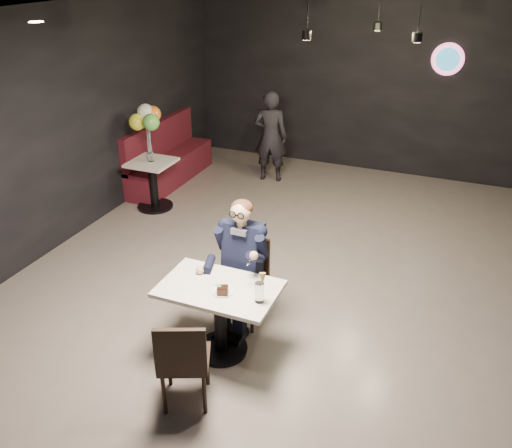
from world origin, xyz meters
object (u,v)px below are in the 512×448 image
at_px(sundae_glass, 259,292).
at_px(booth_bench, 170,153).
at_px(balloon_vase, 151,157).
at_px(chair_far, 243,283).
at_px(chair_near, 185,357).
at_px(passerby, 271,137).
at_px(seated_man, 243,261).
at_px(side_table, 153,184).
at_px(main_table, 220,320).

distance_m(sundae_glass, booth_bench, 4.84).
bearing_deg(sundae_glass, balloon_vase, 136.35).
xyz_separation_m(chair_far, booth_bench, (-2.68, 3.07, 0.05)).
height_order(chair_near, sundae_glass, sundae_glass).
relative_size(balloon_vase, passerby, 0.09).
height_order(chair_far, seated_man, seated_man).
bearing_deg(chair_far, chair_near, -90.00).
bearing_deg(booth_bench, seated_man, -48.81).
relative_size(chair_far, passerby, 0.60).
xyz_separation_m(chair_near, sundae_glass, (0.43, 0.62, 0.39)).
distance_m(chair_far, balloon_vase, 3.18).
bearing_deg(chair_far, sundae_glass, -55.11).
height_order(booth_bench, balloon_vase, booth_bench).
bearing_deg(chair_near, balloon_vase, 102.50).
xyz_separation_m(sundae_glass, passerby, (-1.60, 4.42, -0.08)).
distance_m(chair_far, side_table, 3.16).
xyz_separation_m(seated_man, passerby, (-1.17, 3.80, 0.04)).
xyz_separation_m(side_table, passerby, (1.22, 1.74, 0.38)).
relative_size(main_table, passerby, 0.72).
height_order(main_table, sundae_glass, sundae_glass).
height_order(chair_near, side_table, chair_near).
relative_size(sundae_glass, booth_bench, 0.09).
distance_m(chair_near, seated_man, 1.26).
height_order(sundae_glass, balloon_vase, sundae_glass).
distance_m(seated_man, balloon_vase, 3.16).
xyz_separation_m(main_table, chair_far, (0.00, 0.55, 0.09)).
bearing_deg(side_table, chair_far, -40.92).
xyz_separation_m(main_table, seated_man, (0.00, 0.55, 0.34)).
bearing_deg(seated_man, main_table, -90.00).
bearing_deg(seated_man, passerby, 107.07).
height_order(sundae_glass, booth_bench, booth_bench).
bearing_deg(chair_near, main_table, 66.68).
distance_m(booth_bench, side_table, 1.05).
relative_size(main_table, seated_man, 0.76).
distance_m(sundae_glass, side_table, 3.92).
height_order(chair_near, seated_man, seated_man).
distance_m(main_table, balloon_vase, 3.57).
distance_m(chair_near, booth_bench, 5.07).
bearing_deg(seated_man, side_table, 139.08).
distance_m(main_table, chair_near, 0.69).
relative_size(booth_bench, passerby, 1.34).
bearing_deg(booth_bench, chair_far, -48.81).
bearing_deg(booth_bench, sundae_glass, -49.79).
bearing_deg(passerby, side_table, 44.26).
height_order(sundae_glass, passerby, passerby).
relative_size(sundae_glass, balloon_vase, 1.39).
xyz_separation_m(chair_near, seated_man, (0.00, 1.24, 0.26)).
bearing_deg(seated_man, booth_bench, 131.19).
height_order(main_table, seated_man, seated_man).
bearing_deg(side_table, booth_bench, 106.70).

